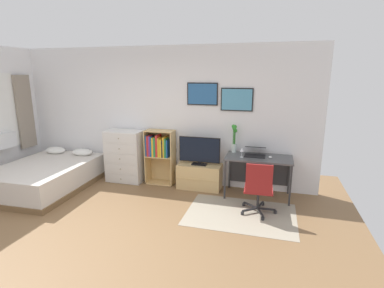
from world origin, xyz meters
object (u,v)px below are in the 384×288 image
object	(u,v)px
tv_stand	(200,176)
laptop	(255,152)
computer_mouse	(270,157)
bamboo_vase	(234,138)
dresser	(125,156)
desk	(259,163)
bed	(46,176)
wine_glass	(242,150)
bookshelf	(159,151)
television	(199,151)
office_chair	(259,187)

from	to	relation	value
tv_stand	laptop	world-z (taller)	laptop
computer_mouse	bamboo_vase	world-z (taller)	bamboo_vase
dresser	computer_mouse	size ratio (longest dim) A/B	10.16
laptop	dresser	bearing A→B (deg)	-179.84
dresser	desk	xyz separation A→B (m)	(2.68, -0.01, 0.08)
bed	dresser	distance (m)	1.54
dresser	desk	bearing A→B (deg)	-0.19
wine_glass	laptop	bearing A→B (deg)	42.43
tv_stand	laptop	bearing A→B (deg)	0.06
bamboo_vase	bookshelf	bearing A→B (deg)	-177.68
bed	television	world-z (taller)	television
television	wine_glass	bearing A→B (deg)	-12.34
bookshelf	desk	xyz separation A→B (m)	(1.95, -0.07, -0.06)
bed	office_chair	xyz separation A→B (m)	(4.01, -0.02, 0.21)
dresser	office_chair	bearing A→B (deg)	-16.69
television	bamboo_vase	world-z (taller)	bamboo_vase
desk	bamboo_vase	world-z (taller)	bamboo_vase
bed	television	size ratio (longest dim) A/B	2.62
tv_stand	television	size ratio (longest dim) A/B	1.05
laptop	bamboo_vase	world-z (taller)	bamboo_vase
bed	desk	size ratio (longest dim) A/B	1.80
tv_stand	television	bearing A→B (deg)	-90.00
bed	dresser	world-z (taller)	dresser
bamboo_vase	tv_stand	bearing A→B (deg)	-170.67
bookshelf	bed	bearing A→B (deg)	-156.92
computer_mouse	bamboo_vase	bearing A→B (deg)	161.97
bookshelf	office_chair	xyz separation A→B (m)	(2.00, -0.88, -0.21)
computer_mouse	bamboo_vase	xyz separation A→B (m)	(-0.66, 0.22, 0.26)
computer_mouse	wine_glass	xyz separation A→B (m)	(-0.49, -0.09, 0.12)
television	computer_mouse	distance (m)	1.30
television	laptop	size ratio (longest dim) A/B	1.99
desk	office_chair	bearing A→B (deg)	-86.33
bed	bookshelf	distance (m)	2.22
desk	bamboo_vase	distance (m)	0.64
bookshelf	laptop	world-z (taller)	bookshelf
bookshelf	computer_mouse	bearing A→B (deg)	-4.17
television	desk	bearing A→B (deg)	-0.07
wine_glass	dresser	bearing A→B (deg)	175.57
tv_stand	laptop	size ratio (longest dim) A/B	2.10
office_chair	computer_mouse	xyz separation A→B (m)	(0.14, 0.72, 0.30)
television	laptop	bearing A→B (deg)	1.29
bed	bookshelf	world-z (taller)	bookshelf
desk	bamboo_vase	xyz separation A→B (m)	(-0.47, 0.13, 0.41)
tv_stand	laptop	distance (m)	1.17
office_chair	television	bearing A→B (deg)	142.84
bamboo_vase	wine_glass	distance (m)	0.38
bookshelf	bamboo_vase	size ratio (longest dim) A/B	2.08
bookshelf	desk	bearing A→B (deg)	-1.98
bookshelf	laptop	size ratio (longest dim) A/B	2.74
dresser	wine_glass	size ratio (longest dim) A/B	5.87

